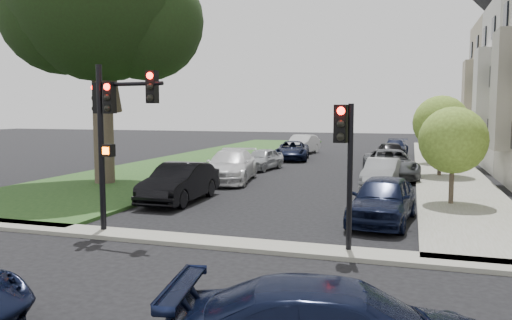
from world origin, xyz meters
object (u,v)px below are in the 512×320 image
(traffic_signal_secondary, at_px, (345,150))
(car_parked_2, at_px, (390,164))
(small_tree_c, at_px, (435,127))
(car_parked_3, at_px, (391,152))
(car_parked_5, at_px, (180,183))
(car_parked_1, at_px, (382,173))
(car_parked_9, at_px, (302,144))
(car_parked_6, at_px, (230,166))
(small_tree_b, at_px, (441,123))
(traffic_signal_main, at_px, (113,118))
(car_parked_7, at_px, (262,159))
(small_tree_a, at_px, (453,140))
(car_parked_4, at_px, (395,148))
(car_parked_8, at_px, (292,151))
(car_parked_0, at_px, (383,199))

(traffic_signal_secondary, relative_size, car_parked_2, 0.69)
(small_tree_c, height_order, car_parked_3, small_tree_c)
(car_parked_2, bearing_deg, car_parked_5, -137.51)
(car_parked_1, relative_size, car_parked_9, 0.86)
(small_tree_c, bearing_deg, car_parked_6, -132.18)
(small_tree_b, height_order, car_parked_9, small_tree_b)
(small_tree_b, xyz_separation_m, traffic_signal_main, (-9.62, -15.91, 0.45))
(traffic_signal_secondary, relative_size, car_parked_5, 0.81)
(car_parked_7, bearing_deg, car_parked_5, -81.58)
(small_tree_c, bearing_deg, small_tree_b, -90.00)
(small_tree_a, bearing_deg, car_parked_2, 108.96)
(car_parked_3, distance_m, car_parked_4, 5.42)
(traffic_signal_main, height_order, car_parked_9, traffic_signal_main)
(car_parked_4, xyz_separation_m, car_parked_8, (-7.01, -5.84, 0.04))
(small_tree_b, relative_size, car_parked_8, 0.89)
(traffic_signal_secondary, bearing_deg, car_parked_7, 113.23)
(car_parked_4, bearing_deg, car_parked_6, -109.37)
(car_parked_6, bearing_deg, small_tree_a, -28.82)
(car_parked_5, distance_m, car_parked_8, 17.54)
(small_tree_c, xyz_separation_m, car_parked_9, (-10.08, 5.64, -1.71))
(car_parked_3, xyz_separation_m, car_parked_9, (-7.30, 4.79, 0.07))
(car_parked_3, xyz_separation_m, car_parked_6, (-7.39, -12.06, 0.08))
(traffic_signal_main, height_order, car_parked_5, traffic_signal_main)
(car_parked_1, distance_m, car_parked_6, 7.42)
(small_tree_b, distance_m, car_parked_5, 14.87)
(small_tree_a, bearing_deg, car_parked_4, 97.20)
(car_parked_0, xyz_separation_m, car_parked_6, (-7.87, 7.25, 0.04))
(car_parked_4, bearing_deg, car_parked_9, -171.29)
(small_tree_c, xyz_separation_m, car_parked_3, (-2.77, 0.85, -1.78))
(small_tree_b, distance_m, car_parked_0, 12.48)
(small_tree_c, bearing_deg, car_parked_1, -104.26)
(car_parked_2, height_order, car_parked_3, car_parked_2)
(car_parked_1, bearing_deg, car_parked_7, 151.11)
(small_tree_c, height_order, car_parked_1, small_tree_c)
(small_tree_a, relative_size, car_parked_9, 0.79)
(small_tree_a, relative_size, car_parked_3, 0.90)
(car_parked_0, bearing_deg, car_parked_6, 143.45)
(traffic_signal_secondary, height_order, car_parked_9, traffic_signal_secondary)
(small_tree_a, bearing_deg, car_parked_3, 99.96)
(traffic_signal_secondary, distance_m, car_parked_6, 13.35)
(traffic_signal_main, xyz_separation_m, car_parked_2, (7.10, 14.70, -2.60))
(traffic_signal_secondary, distance_m, car_parked_2, 14.86)
(traffic_signal_secondary, relative_size, car_parked_7, 0.98)
(small_tree_b, xyz_separation_m, car_parked_0, (-2.29, -12.07, -2.16))
(small_tree_c, relative_size, car_parked_3, 0.90)
(car_parked_3, height_order, car_parked_5, car_parked_5)
(car_parked_4, bearing_deg, small_tree_c, -63.08)
(traffic_signal_main, distance_m, car_parked_6, 11.40)
(car_parked_1, bearing_deg, car_parked_3, 94.92)
(small_tree_a, xyz_separation_m, traffic_signal_secondary, (-3.03, -7.40, 0.14))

